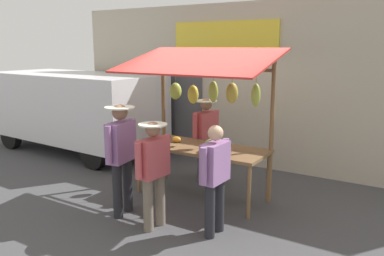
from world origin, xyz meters
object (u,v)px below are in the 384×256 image
market_stall (202,107)px  vendor_with_sunhat (206,133)px  shopper_with_shopping_bag (215,174)px  shopper_with_ponytail (121,150)px  shopper_in_grey_tee (154,167)px  parked_van (71,104)px

market_stall → vendor_with_sunhat: 1.01m
shopper_with_shopping_bag → market_stall: bearing=39.8°
shopper_with_ponytail → market_stall: bearing=-35.4°
market_stall → shopper_in_grey_tee: (-0.04, 1.38, -0.66)m
shopper_with_shopping_bag → shopper_in_grey_tee: size_ratio=0.99×
shopper_in_grey_tee → parked_van: (4.33, -2.40, 0.23)m
vendor_with_sunhat → shopper_in_grey_tee: vendor_with_sunhat is taller
market_stall → shopper_with_shopping_bag: size_ratio=1.65×
vendor_with_sunhat → shopper_with_shopping_bag: (-1.18, 1.83, -0.06)m
shopper_with_ponytail → shopper_with_shopping_bag: bearing=-92.5°
vendor_with_sunhat → shopper_with_ponytail: bearing=3.4°
market_stall → shopper_with_ponytail: bearing=63.2°
vendor_with_sunhat → shopper_with_shopping_bag: 2.18m
market_stall → shopper_in_grey_tee: 1.53m
market_stall → shopper_in_grey_tee: bearing=91.7°
vendor_with_sunhat → shopper_with_shopping_bag: vendor_with_sunhat is taller
parked_van → market_stall: bearing=169.1°
shopper_in_grey_tee → parked_van: parked_van is taller
shopper_in_grey_tee → shopper_with_ponytail: 0.70m
vendor_with_sunhat → parked_van: bearing=-82.0°
market_stall → shopper_with_ponytail: (0.64, 1.27, -0.54)m
parked_van → shopper_in_grey_tee: bearing=153.4°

